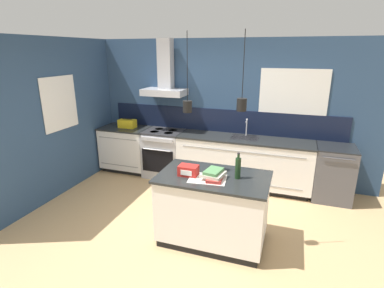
{
  "coord_description": "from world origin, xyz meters",
  "views": [
    {
      "loc": [
        1.28,
        -3.38,
        2.39
      ],
      "look_at": [
        -0.11,
        0.65,
        1.05
      ],
      "focal_mm": 28.0,
      "sensor_mm": 36.0,
      "label": 1
    }
  ],
  "objects_px": {
    "bottle_on_island": "(238,168)",
    "book_stack": "(214,175)",
    "red_supply_box": "(188,170)",
    "oven_range": "(164,153)",
    "yellow_toolbox": "(127,124)",
    "dishwasher": "(333,173)"
  },
  "relations": [
    {
      "from": "red_supply_box",
      "to": "bottle_on_island",
      "type": "bearing_deg",
      "value": 10.54
    },
    {
      "from": "oven_range",
      "to": "yellow_toolbox",
      "type": "xyz_separation_m",
      "value": [
        -0.79,
        0.0,
        0.54
      ]
    },
    {
      "from": "book_stack",
      "to": "yellow_toolbox",
      "type": "relative_size",
      "value": 0.97
    },
    {
      "from": "book_stack",
      "to": "red_supply_box",
      "type": "height_order",
      "value": "red_supply_box"
    },
    {
      "from": "bottle_on_island",
      "to": "red_supply_box",
      "type": "height_order",
      "value": "bottle_on_island"
    },
    {
      "from": "dishwasher",
      "to": "yellow_toolbox",
      "type": "distance_m",
      "value": 3.87
    },
    {
      "from": "oven_range",
      "to": "yellow_toolbox",
      "type": "height_order",
      "value": "yellow_toolbox"
    },
    {
      "from": "oven_range",
      "to": "red_supply_box",
      "type": "bearing_deg",
      "value": -57.77
    },
    {
      "from": "yellow_toolbox",
      "to": "red_supply_box",
      "type": "bearing_deg",
      "value": -43.46
    },
    {
      "from": "dishwasher",
      "to": "bottle_on_island",
      "type": "bearing_deg",
      "value": -126.18
    },
    {
      "from": "dishwasher",
      "to": "yellow_toolbox",
      "type": "bearing_deg",
      "value": 180.0
    },
    {
      "from": "bottle_on_island",
      "to": "yellow_toolbox",
      "type": "bearing_deg",
      "value": 145.6
    },
    {
      "from": "red_supply_box",
      "to": "yellow_toolbox",
      "type": "bearing_deg",
      "value": 136.54
    },
    {
      "from": "oven_range",
      "to": "bottle_on_island",
      "type": "height_order",
      "value": "bottle_on_island"
    },
    {
      "from": "red_supply_box",
      "to": "book_stack",
      "type": "bearing_deg",
      "value": -0.81
    },
    {
      "from": "oven_range",
      "to": "red_supply_box",
      "type": "height_order",
      "value": "red_supply_box"
    },
    {
      "from": "bottle_on_island",
      "to": "book_stack",
      "type": "bearing_deg",
      "value": -156.51
    },
    {
      "from": "oven_range",
      "to": "dishwasher",
      "type": "relative_size",
      "value": 1.0
    },
    {
      "from": "red_supply_box",
      "to": "dishwasher",
      "type": "bearing_deg",
      "value": 44.81
    },
    {
      "from": "book_stack",
      "to": "yellow_toolbox",
      "type": "xyz_separation_m",
      "value": [
        -2.29,
        1.86,
        0.03
      ]
    },
    {
      "from": "bottle_on_island",
      "to": "book_stack",
      "type": "distance_m",
      "value": 0.3
    },
    {
      "from": "oven_range",
      "to": "book_stack",
      "type": "relative_size",
      "value": 2.76
    }
  ]
}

